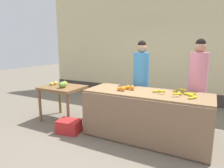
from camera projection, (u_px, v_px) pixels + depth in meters
ground_plane at (122, 132)px, 3.93m from camera, size 24.00×24.00×0.00m
market_wall_back at (160, 45)px, 6.06m from camera, size 8.18×0.23×3.54m
fruit_stall_counter at (146, 115)px, 3.62m from camera, size 2.25×0.86×0.89m
side_table_wooden at (63, 91)px, 4.48m from camera, size 0.91×0.75×0.80m
banana_bunch_pile at (181, 93)px, 3.34m from camera, size 0.75×0.53×0.07m
orange_pile at (126, 88)px, 3.67m from camera, size 0.28×0.28×0.09m
mango_papaya_pile at (62, 84)px, 4.47m from camera, size 0.54×0.51×0.14m
vendor_woman_blue_shirt at (141, 83)px, 4.27m from camera, size 0.34×0.34×1.82m
vendor_woman_pink_shirt at (197, 87)px, 3.73m from camera, size 0.34×0.34×1.84m
produce_crate at (69, 126)px, 3.90m from camera, size 0.49×0.39×0.26m
produce_sack at (106, 106)px, 4.92m from camera, size 0.45×0.47×0.45m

